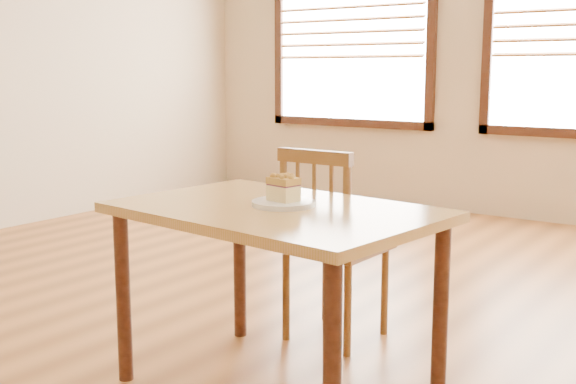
# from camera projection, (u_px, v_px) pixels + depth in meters

# --- Properties ---
(window_left) EXTENTS (1.76, 0.10, 1.96)m
(window_left) POSITION_uv_depth(u_px,v_px,m) (351.00, 12.00, 6.87)
(window_left) COLOR white
(window_left) RESTS_ON room_shell
(cafe_table_main) EXTENTS (1.29, 0.93, 0.75)m
(cafe_table_main) POSITION_uv_depth(u_px,v_px,m) (276.00, 231.00, 2.79)
(cafe_table_main) COLOR #B98648
(cafe_table_main) RESTS_ON ground
(cafe_chair_main) EXTENTS (0.43, 0.43, 0.93)m
(cafe_chair_main) POSITION_uv_depth(u_px,v_px,m) (332.00, 243.00, 3.37)
(cafe_chair_main) COLOR brown
(cafe_chair_main) RESTS_ON ground
(plate) EXTENTS (0.25, 0.25, 0.02)m
(plate) POSITION_uv_depth(u_px,v_px,m) (284.00, 203.00, 2.79)
(plate) COLOR white
(plate) RESTS_ON cafe_table_main
(cake_slice) EXTENTS (0.13, 0.10, 0.11)m
(cake_slice) POSITION_uv_depth(u_px,v_px,m) (283.00, 187.00, 2.78)
(cake_slice) COLOR #FCE18E
(cake_slice) RESTS_ON plate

